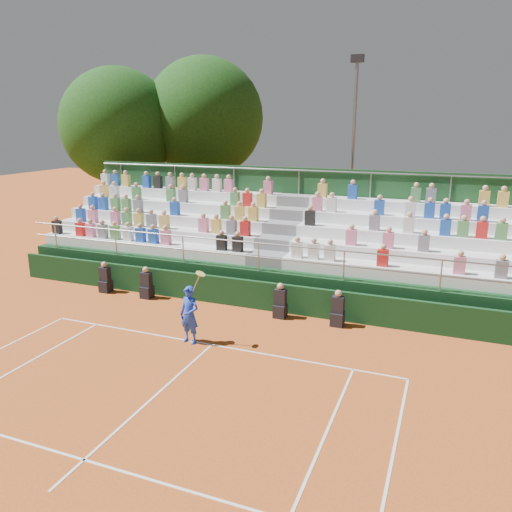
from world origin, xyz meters
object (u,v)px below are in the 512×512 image
at_px(tennis_player, 190,315).
at_px(tree_west, 119,126).
at_px(tree_east, 204,118).
at_px(floodlight_mast, 353,142).

height_order(tennis_player, tree_west, tree_west).
bearing_deg(tennis_player, tree_east, 115.20).
height_order(tree_west, floodlight_mast, floodlight_mast).
distance_m(tree_west, floodlight_mast, 13.01).
xyz_separation_m(tennis_player, tree_east, (-6.95, 14.77, 5.61)).
relative_size(tree_west, floodlight_mast, 0.99).
xyz_separation_m(tennis_player, tree_west, (-10.89, 12.02, 5.15)).
relative_size(tennis_player, tree_west, 0.24).
relative_size(tennis_player, floodlight_mast, 0.24).
relative_size(tree_west, tree_east, 0.93).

